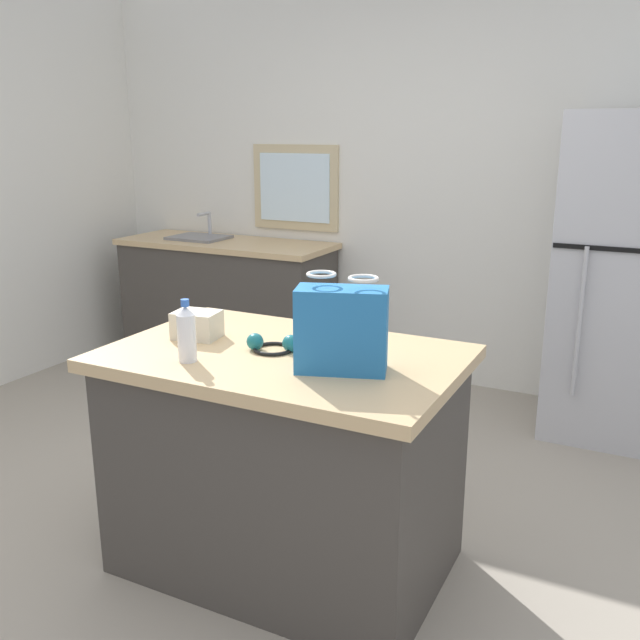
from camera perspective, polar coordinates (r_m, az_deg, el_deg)
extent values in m
plane|color=#9E9384|center=(3.10, -5.73, -17.62)|extent=(6.16, 6.16, 0.00)
cube|color=silver|center=(4.74, 9.34, 11.54)|extent=(5.13, 0.10, 2.78)
cube|color=#CCB78C|center=(5.09, -1.98, 10.79)|extent=(0.68, 0.04, 0.60)
cube|color=white|center=(5.08, -2.09, 10.77)|extent=(0.56, 0.02, 0.48)
cube|color=#423D38|center=(2.76, -2.86, -11.90)|extent=(1.22, 0.77, 0.84)
cube|color=tan|center=(2.59, -2.99, -3.15)|extent=(1.30, 0.85, 0.05)
cube|color=#B7B7BC|center=(4.17, 24.25, 3.00)|extent=(0.79, 0.67, 1.78)
cube|color=black|center=(3.80, 24.31, 5.19)|extent=(0.77, 0.01, 0.02)
cylinder|color=#B7B7BC|center=(3.86, 20.46, -0.21)|extent=(0.02, 0.02, 0.80)
cube|color=#423D38|center=(5.19, -7.58, 1.25)|extent=(1.54, 0.56, 0.87)
cube|color=tan|center=(5.10, -7.76, 6.20)|extent=(1.58, 0.60, 0.04)
cube|color=slate|center=(5.24, -9.84, 6.02)|extent=(0.40, 0.32, 0.14)
cylinder|color=#B7B7BC|center=(5.33, -9.02, 7.73)|extent=(0.03, 0.03, 0.18)
cylinder|color=#B7B7BC|center=(5.26, -9.50, 8.55)|extent=(0.02, 0.14, 0.02)
cube|color=#236BAD|center=(2.34, 1.78, -0.82)|extent=(0.34, 0.24, 0.29)
torus|color=white|center=(2.33, 0.11, 3.77)|extent=(0.13, 0.13, 0.01)
torus|color=white|center=(2.27, 3.57, 3.41)|extent=(0.13, 0.13, 0.01)
cube|color=beige|center=(2.78, -10.04, -0.38)|extent=(0.19, 0.16, 0.11)
cylinder|color=white|center=(2.50, -10.85, -1.46)|extent=(0.07, 0.07, 0.17)
cone|color=white|center=(2.47, -10.96, 0.77)|extent=(0.06, 0.06, 0.03)
cylinder|color=blue|center=(2.47, -11.00, 1.39)|extent=(0.03, 0.03, 0.02)
torus|color=black|center=(2.60, -3.87, -2.37)|extent=(0.19, 0.19, 0.01)
sphere|color=#19666B|center=(2.61, -5.34, -1.77)|extent=(0.06, 0.06, 0.06)
sphere|color=#19666B|center=(2.58, -2.41, -1.92)|extent=(0.06, 0.06, 0.06)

